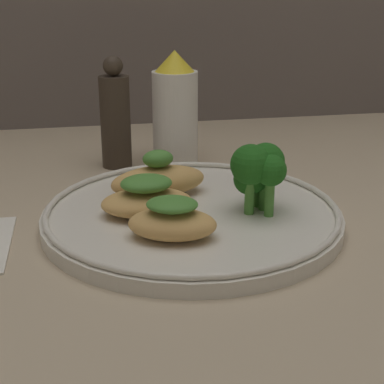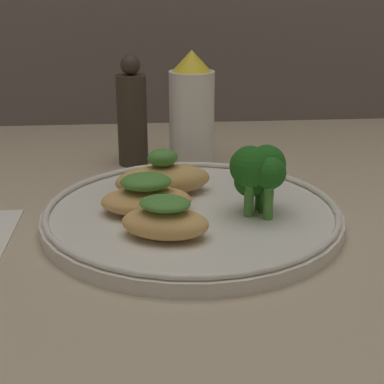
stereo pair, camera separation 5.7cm
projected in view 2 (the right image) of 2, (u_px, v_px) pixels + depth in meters
The scene contains 8 objects.
ground_plane at pixel (192, 228), 59.74cm from camera, with size 180.00×180.00×1.00cm, color tan.
plate at pixel (192, 214), 59.22cm from camera, with size 30.04×30.04×2.00cm.
grilled_meat_front at pixel (165, 220), 52.73cm from camera, with size 9.14×7.22×3.81cm.
grilled_meat_middle at pixel (146, 199), 57.71cm from camera, with size 9.02×5.99×4.01cm.
grilled_meat_back at pixel (163, 178), 62.96cm from camera, with size 11.01×6.71×5.01cm.
broccoli_bunch at pixel (259, 173), 56.90cm from camera, with size 5.64×5.74×7.09cm.
sauce_bottle at pixel (192, 110), 76.50cm from camera, with size 5.92×5.92×14.80cm.
pepper_grinder at pixel (132, 116), 76.09cm from camera, with size 3.87×3.87×14.30cm.
Camera 2 is at (-4.67, -54.53, 23.72)cm, focal length 55.00 mm.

